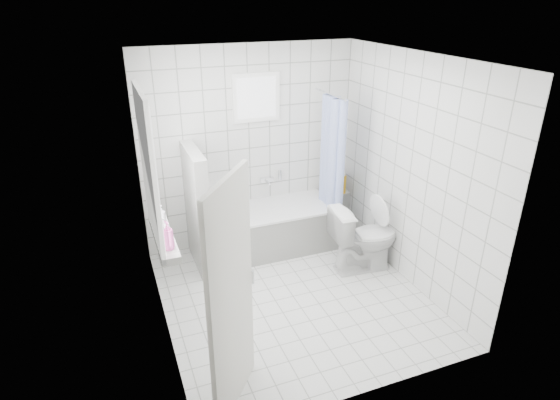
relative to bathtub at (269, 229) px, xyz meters
name	(u,v)px	position (x,y,z in m)	size (l,w,h in m)	color
ground	(293,296)	(-0.12, -1.12, -0.29)	(3.00, 3.00, 0.00)	white
ceiling	(296,58)	(-0.12, -1.12, 2.31)	(3.00, 3.00, 0.00)	white
wall_back	(249,148)	(-0.12, 0.38, 1.01)	(2.80, 0.02, 2.60)	white
wall_front	(373,263)	(-0.12, -2.62, 1.01)	(2.80, 0.02, 2.60)	white
wall_left	(154,212)	(-1.52, -1.12, 1.01)	(0.02, 3.00, 2.60)	white
wall_right	(410,173)	(1.28, -1.12, 1.01)	(0.02, 3.00, 2.60)	white
window_left	(151,170)	(-1.47, -0.82, 1.31)	(0.01, 0.90, 1.40)	white
window_back	(257,98)	(-0.02, 0.33, 1.66)	(0.50, 0.01, 0.50)	white
window_sill	(164,238)	(-1.43, -0.82, 0.57)	(0.18, 1.02, 0.08)	white
door	(232,301)	(-1.12, -2.29, 0.71)	(0.04, 0.80, 2.00)	silver
bathtub	(269,229)	(0.00, 0.00, 0.00)	(1.73, 0.77, 0.58)	white
partition_wall	(197,210)	(-0.93, -0.05, 0.46)	(0.15, 0.85, 1.50)	white
tiled_ledge	(338,209)	(1.16, 0.25, -0.02)	(0.40, 0.24, 0.55)	white
toilet	(364,238)	(0.91, -0.88, 0.13)	(0.47, 0.82, 0.84)	white
curtain_rod	(330,94)	(0.80, -0.02, 1.71)	(0.02, 0.02, 0.80)	silver
shower_curtain	(332,167)	(0.80, -0.16, 0.81)	(0.14, 0.48, 1.78)	#455DCA
tub_faucet	(267,179)	(0.10, 0.33, 0.56)	(0.18, 0.06, 0.06)	silver
sill_bottles	(164,225)	(-1.42, -0.86, 0.73)	(0.16, 0.70, 0.28)	#FF63C1
ledge_bottles	(340,184)	(1.14, 0.22, 0.38)	(0.17, 0.17, 0.26)	yellow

